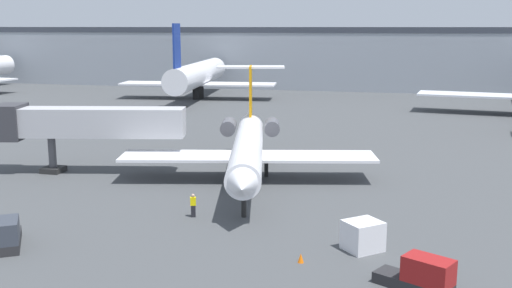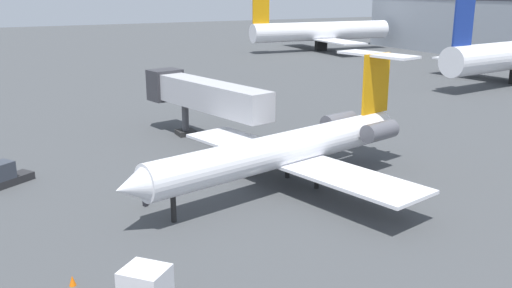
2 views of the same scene
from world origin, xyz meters
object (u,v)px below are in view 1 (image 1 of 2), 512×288
(cargo_container_uld, at_px, (363,236))
(baggage_tug_lead, at_px, (7,235))
(regional_jet, at_px, (248,145))
(traffic_cone_near, at_px, (301,258))
(parked_airliner_west_mid, at_px, (198,75))
(jet_bridge, at_px, (79,123))
(ground_crew_marshaller, at_px, (193,205))
(baggage_tug_trailing, at_px, (421,276))

(cargo_container_uld, bearing_deg, baggage_tug_lead, -166.76)
(regional_jet, xyz_separation_m, traffic_cone_near, (7.72, -17.56, -2.86))
(baggage_tug_lead, distance_m, parked_airliner_west_mid, 76.49)
(regional_jet, distance_m, parked_airliner_west_mid, 60.49)
(jet_bridge, bearing_deg, baggage_tug_lead, -72.90)
(traffic_cone_near, distance_m, parked_airliner_west_mid, 79.77)
(regional_jet, height_order, baggage_tug_lead, regional_jet)
(regional_jet, relative_size, baggage_tug_lead, 6.58)
(cargo_container_uld, relative_size, parked_airliner_west_mid, 0.08)
(ground_crew_marshaller, bearing_deg, baggage_tug_trailing, -29.56)
(baggage_tug_trailing, xyz_separation_m, cargo_container_uld, (-3.30, 5.17, 0.06))
(baggage_tug_lead, height_order, traffic_cone_near, baggage_tug_lead)
(jet_bridge, bearing_deg, ground_crew_marshaller, -34.34)
(regional_jet, distance_m, cargo_container_uld, 18.50)
(regional_jet, xyz_separation_m, jet_bridge, (-15.61, -1.22, 1.49))
(regional_jet, xyz_separation_m, ground_crew_marshaller, (-1.08, -11.15, -2.27))
(traffic_cone_near, bearing_deg, baggage_tug_lead, -173.31)
(regional_jet, height_order, traffic_cone_near, regional_jet)
(jet_bridge, distance_m, parked_airliner_west_mid, 57.29)
(baggage_tug_lead, bearing_deg, jet_bridge, 107.10)
(jet_bridge, height_order, traffic_cone_near, jet_bridge)
(jet_bridge, height_order, baggage_tug_lead, jet_bridge)
(jet_bridge, xyz_separation_m, ground_crew_marshaller, (14.53, -9.93, -3.76))
(regional_jet, relative_size, traffic_cone_near, 49.23)
(jet_bridge, height_order, baggage_tug_trailing, jet_bridge)
(regional_jet, height_order, cargo_container_uld, regional_jet)
(traffic_cone_near, bearing_deg, regional_jet, 113.74)
(jet_bridge, relative_size, cargo_container_uld, 6.21)
(baggage_tug_trailing, height_order, parked_airliner_west_mid, parked_airliner_west_mid)
(jet_bridge, height_order, cargo_container_uld, jet_bridge)
(ground_crew_marshaller, relative_size, baggage_tug_trailing, 0.40)
(ground_crew_marshaller, distance_m, baggage_tug_trailing, 17.68)
(regional_jet, bearing_deg, baggage_tug_trailing, -54.26)
(baggage_tug_trailing, bearing_deg, jet_bridge, 148.05)
(jet_bridge, bearing_deg, cargo_container_uld, -26.87)
(jet_bridge, xyz_separation_m, traffic_cone_near, (23.33, -16.34, -4.34))
(jet_bridge, xyz_separation_m, baggage_tug_trailing, (29.91, -18.65, -3.78))
(parked_airliner_west_mid, bearing_deg, cargo_container_uld, -63.35)
(traffic_cone_near, bearing_deg, cargo_container_uld, 41.02)
(regional_jet, bearing_deg, jet_bridge, -175.53)
(ground_crew_marshaller, xyz_separation_m, parked_airliner_west_mid, (-23.12, 66.57, 3.60))
(parked_airliner_west_mid, bearing_deg, baggage_tug_trailing, -62.92)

